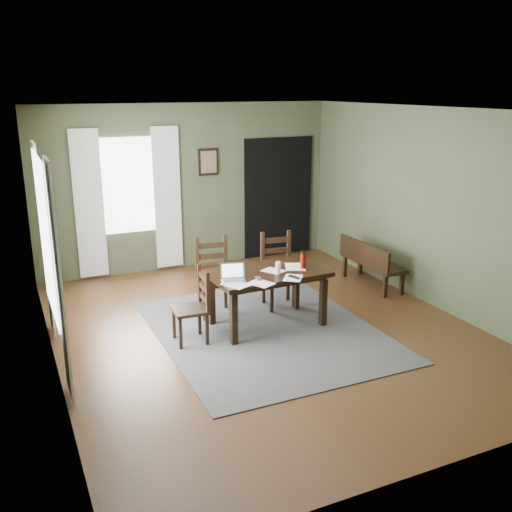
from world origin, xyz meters
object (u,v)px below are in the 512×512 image
laptop (233,276)px  water_bottle (303,261)px  chair_end (194,307)px  chair_back_right (279,271)px  chair_back_left (214,278)px  dining_table (267,278)px  bench (370,260)px

laptop → water_bottle: water_bottle is taller
chair_end → chair_back_right: 1.58m
chair_end → chair_back_right: chair_back_right is taller
chair_back_left → laptop: chair_back_left is taller
water_bottle → dining_table: bearing=166.9°
water_bottle → laptop: bearing=-176.9°
chair_back_left → chair_end: bearing=-117.0°
dining_table → chair_back_left: (-0.47, 0.66, -0.14)m
chair_back_right → laptop: bearing=-136.1°
chair_end → bench: 3.17m
chair_back_right → bench: chair_back_right is taller
chair_back_right → bench: size_ratio=0.83×
dining_table → chair_back_left: 0.82m
chair_back_left → bench: chair_back_left is taller
laptop → chair_back_left: bearing=100.5°
chair_end → chair_back_right: bearing=116.6°
chair_end → bench: size_ratio=0.73×
laptop → bench: bearing=32.8°
dining_table → chair_back_left: size_ratio=1.44×
chair_end → water_bottle: size_ratio=3.89×
dining_table → chair_end: chair_end is taller
chair_end → laptop: laptop is taller
dining_table → water_bottle: 0.50m
water_bottle → chair_end: bearing=179.2°
dining_table → chair_back_right: chair_back_right is taller
bench → laptop: 2.76m
bench → chair_end: bearing=104.5°
chair_back_right → water_bottle: bearing=-81.8°
laptop → chair_back_right: bearing=50.4°
chair_back_right → water_bottle: 0.74m
chair_back_left → laptop: size_ratio=3.03×
chair_end → chair_back_left: bearing=147.2°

